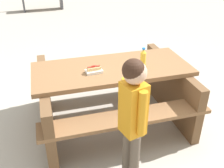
{
  "coord_description": "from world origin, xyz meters",
  "views": [
    {
      "loc": [
        0.55,
        2.6,
        2.03
      ],
      "look_at": [
        0.0,
        0.0,
        0.52
      ],
      "focal_mm": 41.15,
      "sensor_mm": 36.0,
      "label": 1
    }
  ],
  "objects_px": {
    "soda_bottle": "(143,58)",
    "hotdog_tray": "(94,70)",
    "child_in_coat": "(133,109)",
    "picnic_table": "(112,90)"
  },
  "relations": [
    {
      "from": "picnic_table",
      "to": "child_in_coat",
      "type": "distance_m",
      "value": 1.0
    },
    {
      "from": "child_in_coat",
      "to": "hotdog_tray",
      "type": "bearing_deg",
      "value": -76.31
    },
    {
      "from": "soda_bottle",
      "to": "child_in_coat",
      "type": "xyz_separation_m",
      "value": [
        0.37,
        0.88,
        -0.05
      ]
    },
    {
      "from": "soda_bottle",
      "to": "child_in_coat",
      "type": "distance_m",
      "value": 0.96
    },
    {
      "from": "picnic_table",
      "to": "child_in_coat",
      "type": "height_order",
      "value": "child_in_coat"
    },
    {
      "from": "picnic_table",
      "to": "hotdog_tray",
      "type": "xyz_separation_m",
      "value": [
        0.22,
        0.1,
        0.34
      ]
    },
    {
      "from": "soda_bottle",
      "to": "hotdog_tray",
      "type": "bearing_deg",
      "value": 4.29
    },
    {
      "from": "picnic_table",
      "to": "soda_bottle",
      "type": "height_order",
      "value": "soda_bottle"
    },
    {
      "from": "soda_bottle",
      "to": "hotdog_tray",
      "type": "distance_m",
      "value": 0.58
    },
    {
      "from": "hotdog_tray",
      "to": "child_in_coat",
      "type": "xyz_separation_m",
      "value": [
        -0.2,
        0.84,
        0.02
      ]
    }
  ]
}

